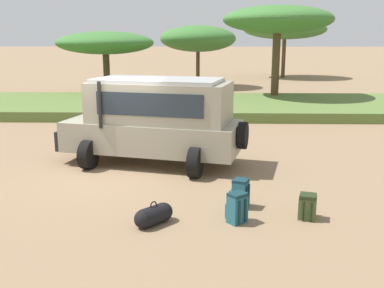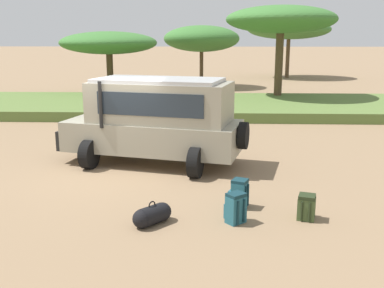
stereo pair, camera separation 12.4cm
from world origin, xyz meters
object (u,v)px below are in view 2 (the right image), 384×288
backpack_near_rear_wheel (239,194)px  backpack_beside_front_wheel (307,207)px  duffel_bag_low_black_case (152,215)px  acacia_tree_centre_back (109,43)px  acacia_tree_right_mid (202,39)px  safari_vehicle (156,119)px  acacia_tree_far_right (281,20)px  acacia_tree_distant_right (289,29)px  backpack_cluster_center (235,208)px

backpack_near_rear_wheel → backpack_beside_front_wheel: bearing=-24.5°
duffel_bag_low_black_case → acacia_tree_centre_back: size_ratio=0.12×
backpack_beside_front_wheel → acacia_tree_right_mid: acacia_tree_right_mid is taller
backpack_beside_front_wheel → acacia_tree_right_mid: 24.48m
safari_vehicle → acacia_tree_far_right: bearing=67.1°
safari_vehicle → backpack_beside_front_wheel: 5.32m
acacia_tree_far_right → acacia_tree_distant_right: size_ratio=0.86×
safari_vehicle → acacia_tree_far_right: size_ratio=0.88×
acacia_tree_far_right → acacia_tree_right_mid: bearing=118.7°
safari_vehicle → acacia_tree_distant_right: 29.61m
safari_vehicle → duffel_bag_low_black_case: (0.41, -4.29, -1.11)m
backpack_beside_front_wheel → backpack_near_rear_wheel: backpack_near_rear_wheel is taller
safari_vehicle → acacia_tree_centre_back: 15.53m
acacia_tree_distant_right → acacia_tree_far_right: bearing=-101.1°
backpack_cluster_center → acacia_tree_centre_back: size_ratio=0.10×
acacia_tree_right_mid → acacia_tree_distant_right: (7.47, 8.03, 0.76)m
backpack_cluster_center → backpack_near_rear_wheel: 0.83m
backpack_beside_front_wheel → duffel_bag_low_black_case: 3.07m
backpack_beside_front_wheel → backpack_cluster_center: 1.45m
acacia_tree_right_mid → acacia_tree_far_right: size_ratio=0.86×
duffel_bag_low_black_case → backpack_beside_front_wheel: bearing=7.1°
backpack_cluster_center → acacia_tree_centre_back: bearing=109.2°
backpack_cluster_center → acacia_tree_distant_right: bearing=78.9°
backpack_cluster_center → backpack_near_rear_wheel: size_ratio=0.98×
acacia_tree_centre_back → acacia_tree_distant_right: 18.71m
safari_vehicle → acacia_tree_centre_back: size_ratio=0.88×
safari_vehicle → duffel_bag_low_black_case: 4.45m
safari_vehicle → acacia_tree_distant_right: size_ratio=0.76×
acacia_tree_far_right → backpack_near_rear_wheel: bearing=-101.1°
acacia_tree_centre_back → acacia_tree_right_mid: size_ratio=1.16×
backpack_beside_front_wheel → acacia_tree_distant_right: 32.78m
backpack_near_rear_wheel → duffel_bag_low_black_case: 1.99m
backpack_cluster_center → acacia_tree_distant_right: (6.33, 32.40, 3.88)m
backpack_near_rear_wheel → acacia_tree_far_right: 16.45m
backpack_cluster_center → backpack_near_rear_wheel: (0.12, 0.82, 0.01)m
backpack_near_rear_wheel → acacia_tree_centre_back: 19.46m
acacia_tree_distant_right → acacia_tree_right_mid: bearing=-132.9°
acacia_tree_centre_back → backpack_cluster_center: bearing=-70.8°
backpack_beside_front_wheel → duffel_bag_low_black_case: backpack_beside_front_wheel is taller
acacia_tree_right_mid → safari_vehicle: bearing=-92.5°
backpack_cluster_center → acacia_tree_right_mid: bearing=92.7°
safari_vehicle → backpack_cluster_center: bearing=-64.0°
safari_vehicle → acacia_tree_distant_right: acacia_tree_distant_right is taller
backpack_cluster_center → acacia_tree_far_right: size_ratio=0.10×
duffel_bag_low_black_case → acacia_tree_distant_right: size_ratio=0.10×
acacia_tree_right_mid → acacia_tree_distant_right: acacia_tree_distant_right is taller
acacia_tree_distant_right → duffel_bag_low_black_case: bearing=-103.7°
duffel_bag_low_black_case → acacia_tree_distant_right: (7.95, 32.55, 3.99)m
acacia_tree_far_right → acacia_tree_centre_back: bearing=166.1°
acacia_tree_centre_back → acacia_tree_far_right: acacia_tree_far_right is taller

